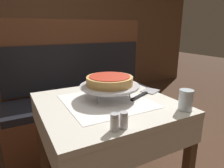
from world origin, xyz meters
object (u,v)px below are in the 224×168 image
Objects in this scene: pizza_pan_stand at (110,86)px; dining_table_rear at (57,66)px; booth_bench at (84,108)px; salt_shaker at (114,122)px; dining_table_front at (107,118)px; pizza_server at (145,93)px; water_glass_near at (186,100)px; condiment_caddy at (50,55)px; pepper_shaker at (124,120)px; deep_dish_pizza at (110,80)px.

dining_table_rear is at bearing 87.23° from pizza_pan_stand.
booth_bench reaches higher than salt_shaker.
booth_bench reaches higher than dining_table_front.
water_glass_near is (0.03, -0.30, 0.05)m from pizza_server.
pizza_server is (0.23, -0.05, -0.07)m from pizza_pan_stand.
booth_bench is 9.03× the size of condiment_caddy.
dining_table_rear is 11.31× the size of salt_shaker.
booth_bench is at bearing 82.03° from pizza_pan_stand.
pizza_server reaches higher than dining_table_rear.
condiment_caddy is at bearing 88.17° from dining_table_front.
pizza_server is 0.48m from pepper_shaker.
salt_shaker reaches higher than dining_table_front.
salt_shaker is at bearing -177.92° from water_glass_near.
booth_bench is at bearing 97.74° from water_glass_near.
booth_bench is 1.25m from salt_shaker.
salt_shaker is (-0.17, -0.37, -0.07)m from deep_dish_pizza.
pepper_shaker is 2.16m from condiment_caddy.
pizza_pan_stand is (0.04, 0.05, 0.18)m from dining_table_front.
salt_shaker is at bearing -111.33° from dining_table_front.
pizza_server is at bearing -11.79° from pizza_pan_stand.
deep_dish_pizza is 1.68× the size of condiment_caddy.
dining_table_rear is 2.10m from salt_shaker.
condiment_caddy is (-0.25, 2.14, -0.00)m from water_glass_near.
deep_dish_pizza reaches higher than pizza_server.
water_glass_near is at bearing -83.36° from condiment_caddy.
condiment_caddy is at bearing 89.55° from deep_dish_pizza.
dining_table_front is 0.46m from water_glass_near.
dining_table_front is 2.10× the size of pizza_pan_stand.
deep_dish_pizza is 0.44m from water_glass_near.
dining_table_rear is 1.72m from deep_dish_pizza.
deep_dish_pizza is 0.40m from pepper_shaker.
deep_dish_pizza is at bearing 65.18° from salt_shaker.
pizza_pan_stand is 0.39m from pepper_shaker.
salt_shaker is 0.05m from pepper_shaker.
pizza_server is at bearing -83.17° from condiment_caddy.
pepper_shaker is at bearing -108.72° from pizza_pan_stand.
booth_bench is at bearing 98.56° from pizza_server.
salt_shaker is at bearing -103.68° from booth_bench.
booth_bench reaches higher than pepper_shaker.
booth_bench is at bearing 76.32° from salt_shaker.
pizza_pan_stand is at bearing -45.00° from deep_dish_pizza.
pepper_shaker is (-0.21, -2.08, 0.13)m from dining_table_rear.
pizza_server is 0.52m from salt_shaker.
pizza_pan_stand is at bearing 168.21° from pizza_server.
dining_table_front is at bearing -91.83° from condiment_caddy.
deep_dish_pizza is 3.79× the size of salt_shaker.
booth_bench is 1.24m from pepper_shaker.
water_glass_near is at bearing -44.82° from dining_table_front.
dining_table_rear is at bearing 87.23° from deep_dish_pizza.
pepper_shaker is (-0.39, -0.02, -0.02)m from water_glass_near.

